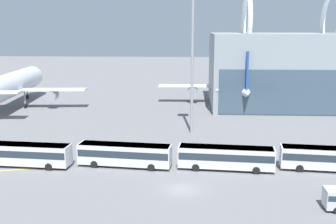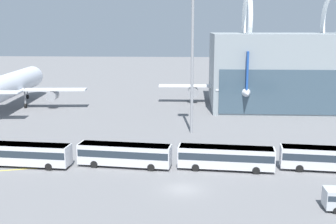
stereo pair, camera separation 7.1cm
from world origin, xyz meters
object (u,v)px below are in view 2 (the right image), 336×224
airliner_at_gate_far (237,82)px  shuttle_bus_1 (24,153)px  airliner_at_gate_near (10,85)px  floodlight_mast (192,38)px  shuttle_bus_3 (226,156)px  shuttle_bus_2 (125,153)px  shuttle_bus_4 (330,157)px

airliner_at_gate_far → shuttle_bus_1: size_ratio=3.20×
shuttle_bus_1 → airliner_at_gate_near: bearing=120.0°
shuttle_bus_1 → floodlight_mast: size_ratio=0.50×
shuttle_bus_3 → airliner_at_gate_far: bearing=87.7°
airliner_at_gate_far → shuttle_bus_2: size_ratio=3.19×
shuttle_bus_3 → shuttle_bus_4: (13.68, 0.35, 0.00)m
shuttle_bus_1 → shuttle_bus_4: (41.03, 0.50, 0.00)m
shuttle_bus_1 → airliner_at_gate_far: bearing=61.3°
shuttle_bus_1 → shuttle_bus_2: size_ratio=1.00×
shuttle_bus_1 → shuttle_bus_2: bearing=7.3°
shuttle_bus_2 → shuttle_bus_3: 13.68m
shuttle_bus_1 → shuttle_bus_3: bearing=4.9°
shuttle_bus_3 → floodlight_mast: 25.05m
airliner_at_gate_near → airliner_at_gate_far: 54.69m
shuttle_bus_3 → shuttle_bus_4: bearing=6.4°
airliner_at_gate_near → shuttle_bus_2: airliner_at_gate_near is taller
airliner_at_gate_far → shuttle_bus_2: bearing=157.5°
airliner_at_gate_near → shuttle_bus_3: bearing=-135.8°
airliner_at_gate_near → shuttle_bus_1: (19.91, -41.91, -3.46)m
airliner_at_gate_near → shuttle_bus_4: airliner_at_gate_near is taller
airliner_at_gate_near → floodlight_mast: (42.64, -22.20, 11.50)m
airliner_at_gate_far → floodlight_mast: bearing=159.9°
shuttle_bus_2 → floodlight_mast: (9.05, 19.06, 14.96)m
shuttle_bus_2 → shuttle_bus_1: bearing=-171.0°
shuttle_bus_1 → shuttle_bus_4: same height
airliner_at_gate_near → shuttle_bus_3: (47.26, -41.76, -3.46)m
floodlight_mast → shuttle_bus_1: bearing=-139.1°
shuttle_bus_1 → floodlight_mast: 33.60m
airliner_at_gate_far → shuttle_bus_3: (-6.54, -51.56, -3.21)m
floodlight_mast → shuttle_bus_2: bearing=-115.4°
shuttle_bus_2 → floodlight_mast: floodlight_mast is taller
airliner_at_gate_far → shuttle_bus_4: airliner_at_gate_far is taller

